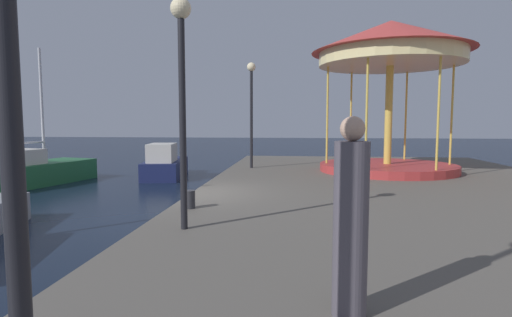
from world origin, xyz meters
TOP-DOWN VIEW (x-y plane):
  - ground_plane at (0.00, 0.00)m, footprint 120.00×120.00m
  - quay_dock at (6.04, 0.00)m, footprint 12.08×24.33m
  - sailboat_green at (-8.57, 5.43)m, footprint 3.26×5.78m
  - motorboat_navy at (-3.60, 8.42)m, footprint 2.26×4.39m
  - carousel at (6.34, 5.39)m, footprint 5.96×5.96m
  - lamp_post_mid_promenade at (0.85, -3.65)m, footprint 0.36×0.36m
  - lamp_post_far_end at (0.94, 6.08)m, footprint 0.36×0.36m
  - bollard_center at (0.49, -1.96)m, footprint 0.24×0.24m
  - person_near_carousel at (3.38, -6.62)m, footprint 0.34×0.34m

SIDE VIEW (x-z plane):
  - ground_plane at x=0.00m, z-range 0.00..0.00m
  - quay_dock at x=6.04m, z-range 0.00..0.80m
  - sailboat_green at x=-8.57m, z-range -2.34..3.59m
  - motorboat_navy at x=-3.60m, z-range -0.22..1.48m
  - bollard_center at x=0.49m, z-range 0.80..1.20m
  - person_near_carousel at x=3.38m, z-range 0.74..2.71m
  - lamp_post_mid_promenade at x=0.85m, z-range 1.56..5.59m
  - lamp_post_far_end at x=0.94m, z-range 1.60..5.95m
  - carousel at x=6.34m, z-range 2.25..7.98m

